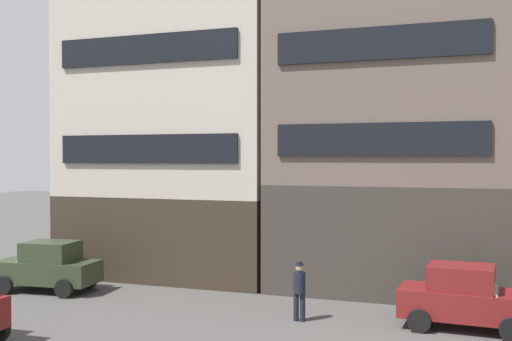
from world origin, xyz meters
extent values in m
cube|color=#33281E|center=(-9.29, 10.32, 1.67)|extent=(8.94, 6.81, 3.34)
cube|color=#B7AD9E|center=(-9.29, 10.32, 9.03)|extent=(8.94, 6.81, 11.39)
cube|color=black|center=(-9.29, 6.86, 5.23)|extent=(7.51, 0.12, 1.10)
cube|color=black|center=(-9.29, 6.86, 9.03)|extent=(7.51, 0.12, 1.10)
cube|color=#38332D|center=(-0.49, 10.32, 1.96)|extent=(8.35, 6.81, 3.92)
cube|color=#66564C|center=(-0.49, 10.32, 8.70)|extent=(8.35, 6.81, 9.55)
cube|color=black|center=(-0.49, 6.86, 5.52)|extent=(7.02, 0.12, 1.10)
cube|color=black|center=(-0.49, 6.86, 8.70)|extent=(7.02, 0.12, 1.10)
cube|color=#2D3823|center=(-12.22, 4.80, 0.73)|extent=(3.83, 1.94, 0.80)
cube|color=#2D3823|center=(-12.07, 4.81, 1.48)|extent=(1.93, 1.60, 0.70)
cube|color=silver|center=(-12.92, 4.73, 1.35)|extent=(0.46, 1.34, 0.56)
cylinder|color=black|center=(-13.34, 3.85, 0.33)|extent=(0.67, 0.24, 0.66)
cylinder|color=black|center=(-13.50, 5.52, 0.33)|extent=(0.67, 0.24, 0.66)
cylinder|color=black|center=(-10.95, 4.07, 0.33)|extent=(0.67, 0.24, 0.66)
cylinder|color=black|center=(-11.11, 5.74, 0.33)|extent=(0.67, 0.24, 0.66)
cube|color=maroon|center=(2.32, 4.68, 0.73)|extent=(3.78, 1.80, 0.80)
cube|color=maroon|center=(2.17, 4.69, 1.48)|extent=(1.87, 1.53, 0.70)
cube|color=silver|center=(3.02, 4.65, 1.35)|extent=(0.40, 1.33, 0.56)
cylinder|color=black|center=(3.56, 5.46, 0.33)|extent=(0.67, 0.21, 0.66)
cylinder|color=black|center=(3.47, 3.78, 0.33)|extent=(0.67, 0.21, 0.66)
cylinder|color=black|center=(1.16, 5.59, 0.33)|extent=(0.67, 0.21, 0.66)
cylinder|color=black|center=(1.07, 3.91, 0.33)|extent=(0.67, 0.21, 0.66)
cylinder|color=black|center=(-2.51, 3.95, 0.42)|extent=(0.16, 0.16, 0.85)
cylinder|color=black|center=(-2.31, 3.95, 0.42)|extent=(0.16, 0.16, 0.85)
cylinder|color=black|center=(-2.41, 3.95, 1.16)|extent=(0.38, 0.38, 0.62)
sphere|color=tan|center=(-2.41, 3.95, 1.60)|extent=(0.22, 0.22, 0.22)
cylinder|color=black|center=(-2.41, 3.95, 1.70)|extent=(0.28, 0.28, 0.02)
cylinder|color=black|center=(-2.41, 3.95, 1.75)|extent=(0.18, 0.18, 0.09)
camera|label=1|loc=(2.44, -13.58, 4.90)|focal=42.73mm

